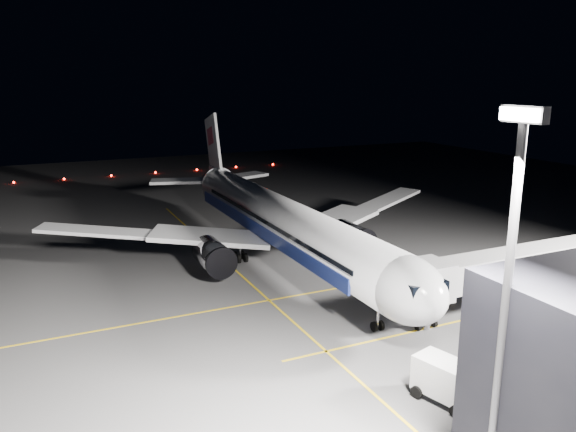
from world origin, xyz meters
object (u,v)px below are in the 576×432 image
(jet_bridge, at_px, (543,260))
(airliner, at_px, (278,220))
(service_truck, at_px, (454,384))
(baggage_tug, at_px, (339,241))
(floodlight_mast_south, at_px, (508,279))
(safety_cone_a, at_px, (357,249))
(safety_cone_b, at_px, (336,272))
(safety_cone_c, at_px, (327,265))

(jet_bridge, bearing_deg, airliner, -141.96)
(service_truck, bearing_deg, baggage_tug, 146.27)
(baggage_tug, bearing_deg, floodlight_mast_south, -36.10)
(jet_bridge, height_order, safety_cone_a, jet_bridge)
(airliner, height_order, baggage_tug, airliner)
(safety_cone_a, bearing_deg, floodlight_mast_south, -22.56)
(airliner, bearing_deg, safety_cone_b, 29.48)
(baggage_tug, bearing_deg, service_truck, -34.03)
(jet_bridge, bearing_deg, safety_cone_b, -138.70)
(safety_cone_b, relative_size, safety_cone_c, 0.84)
(jet_bridge, bearing_deg, service_truck, -62.25)
(service_truck, xyz_separation_m, safety_cone_b, (-26.47, 5.85, -1.33))
(baggage_tug, relative_size, safety_cone_b, 5.65)
(safety_cone_b, bearing_deg, service_truck, -12.46)
(baggage_tug, distance_m, safety_cone_b, 10.50)
(safety_cone_a, bearing_deg, safety_cone_b, -46.47)
(service_truck, xyz_separation_m, baggage_tug, (-35.34, 11.44, -0.74))
(service_truck, bearing_deg, jet_bridge, 101.96)
(airliner, xyz_separation_m, baggage_tug, (-1.79, 9.59, -4.29))
(baggage_tug, xyz_separation_m, safety_cone_c, (6.60, -5.52, -0.55))
(airliner, bearing_deg, floodlight_mast_south, -8.33)
(floodlight_mast_south, bearing_deg, baggage_tug, 160.00)
(airliner, relative_size, safety_cone_c, 95.82)
(safety_cone_a, xyz_separation_m, safety_cone_b, (6.46, -6.80, -0.06))
(jet_bridge, bearing_deg, baggage_tug, -161.20)
(service_truck, bearing_deg, floodlight_mast_south, -44.74)
(floodlight_mast_south, height_order, safety_cone_b, floodlight_mast_south)
(safety_cone_c, bearing_deg, baggage_tug, 140.06)
(jet_bridge, xyz_separation_m, safety_cone_c, (-18.27, -13.99, -4.26))
(floodlight_mast_south, height_order, baggage_tug, floodlight_mast_south)
(safety_cone_b, xyz_separation_m, safety_cone_c, (-2.27, 0.07, 0.05))
(baggage_tug, height_order, safety_cone_a, baggage_tug)
(floodlight_mast_south, bearing_deg, safety_cone_a, 157.44)
(safety_cone_b, height_order, safety_cone_c, safety_cone_c)
(airliner, height_order, floodlight_mast_south, floodlight_mast_south)
(jet_bridge, height_order, safety_cone_c, jet_bridge)
(jet_bridge, distance_m, safety_cone_c, 23.40)
(safety_cone_a, distance_m, safety_cone_b, 9.37)
(floodlight_mast_south, relative_size, safety_cone_a, 31.29)
(baggage_tug, bearing_deg, jet_bridge, 2.70)
(service_truck, distance_m, baggage_tug, 37.15)
(baggage_tug, height_order, safety_cone_b, baggage_tug)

